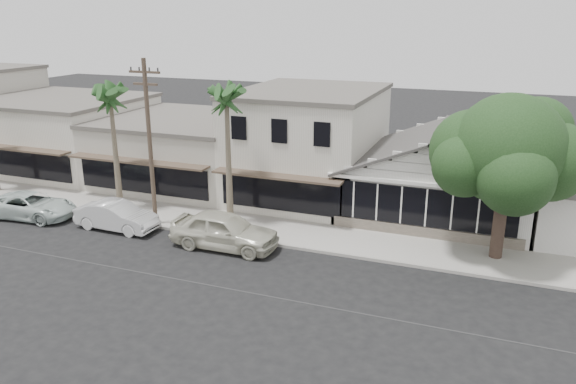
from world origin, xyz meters
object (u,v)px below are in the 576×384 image
at_px(car_0, 224,230).
at_px(shade_tree, 506,152).
at_px(car_2, 31,206).
at_px(utility_pole, 150,140).
at_px(car_1, 117,216).

bearing_deg(car_0, shade_tree, -74.60).
height_order(car_2, shade_tree, shade_tree).
bearing_deg(car_2, utility_pole, -84.23).
bearing_deg(car_2, shade_tree, -86.63).
bearing_deg(shade_tree, car_1, -169.97).
bearing_deg(car_0, car_1, 88.24).
bearing_deg(utility_pole, car_0, -15.07).
bearing_deg(utility_pole, shade_tree, 7.25).
distance_m(car_1, car_2, 5.71).
height_order(car_0, car_1, car_0).
height_order(utility_pole, car_0, utility_pole).
xyz_separation_m(car_0, car_1, (-6.55, 0.16, -0.16)).
height_order(utility_pole, car_2, utility_pole).
relative_size(car_0, car_2, 1.05).
relative_size(utility_pole, car_2, 1.74).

